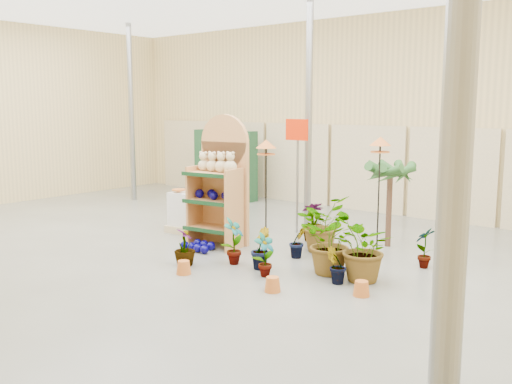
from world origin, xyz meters
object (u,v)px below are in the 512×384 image
display_shelf (221,186)px  bird_table_front (266,148)px  pallet_stack (201,212)px  potted_plant_2 (332,242)px

display_shelf → bird_table_front: display_shelf is taller
pallet_stack → display_shelf: bearing=-32.7°
bird_table_front → potted_plant_2: bird_table_front is taller
display_shelf → pallet_stack: (-1.00, 0.49, -0.65)m
display_shelf → potted_plant_2: display_shelf is taller
bird_table_front → potted_plant_2: bearing=-13.0°
display_shelf → bird_table_front: bearing=-5.3°
pallet_stack → bird_table_front: size_ratio=0.63×
display_shelf → pallet_stack: bearing=146.2°
display_shelf → potted_plant_2: size_ratio=2.39×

